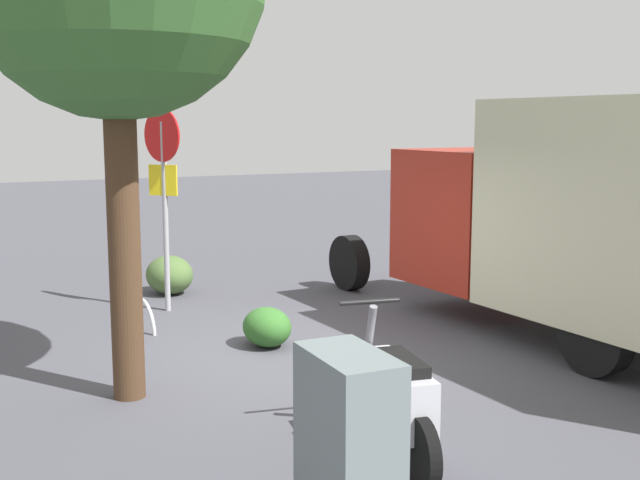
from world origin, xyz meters
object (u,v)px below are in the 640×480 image
motorcycle (394,397)px  stop_sign (164,177)px  utility_cabinet (348,459)px  box_truck_near (622,215)px  bike_rack_hoop (143,329)px

motorcycle → stop_sign: (5.87, 0.19, 1.43)m
motorcycle → utility_cabinet: bearing=148.8°
box_truck_near → stop_sign: bearing=41.0°
box_truck_near → bike_rack_hoop: size_ratio=9.84×
utility_cabinet → bike_rack_hoop: 6.25m
motorcycle → bike_rack_hoop: motorcycle is taller
bike_rack_hoop → motorcycle: bearing=-171.2°
box_truck_near → bike_rack_hoop: (3.63, 4.81, -1.65)m
stop_sign → bike_rack_hoop: stop_sign is taller
stop_sign → utility_cabinet: (-7.06, 0.90, -1.27)m
utility_cabinet → bike_rack_hoop: bearing=-2.9°
motorcycle → bike_rack_hoop: (5.01, 0.78, -0.52)m
box_truck_near → motorcycle: bearing=106.6°
motorcycle → stop_sign: bearing=13.1°
stop_sign → motorcycle: bearing=-178.2°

